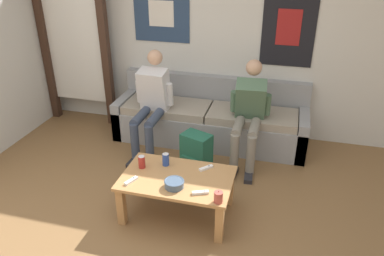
% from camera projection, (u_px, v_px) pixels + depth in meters
% --- Properties ---
extents(ground_plane, '(18.00, 18.00, 0.00)m').
position_uv_depth(ground_plane, '(141.00, 244.00, 3.24)').
color(ground_plane, brown).
extents(wall_back, '(10.00, 0.07, 2.55)m').
position_uv_depth(wall_back, '(205.00, 35.00, 4.72)').
color(wall_back, silver).
rests_on(wall_back, ground_plane).
extents(door_frame, '(1.00, 0.10, 2.15)m').
position_uv_depth(door_frame, '(74.00, 37.00, 4.97)').
color(door_frame, '#382319').
rests_on(door_frame, ground_plane).
extents(couch, '(2.43, 0.72, 0.78)m').
position_uv_depth(couch, '(210.00, 120.00, 4.83)').
color(couch, gray).
rests_on(couch, ground_plane).
extents(coffee_table, '(1.02, 0.65, 0.41)m').
position_uv_depth(coffee_table, '(177.00, 183.00, 3.47)').
color(coffee_table, '#B27F4C').
rests_on(coffee_table, ground_plane).
extents(person_seated_adult, '(0.47, 0.84, 1.21)m').
position_uv_depth(person_seated_adult, '(151.00, 100.00, 4.47)').
color(person_seated_adult, '#384256').
rests_on(person_seated_adult, ground_plane).
extents(person_seated_teen, '(0.47, 0.89, 1.15)m').
position_uv_depth(person_seated_teen, '(249.00, 110.00, 4.25)').
color(person_seated_teen, gray).
rests_on(person_seated_teen, ground_plane).
extents(backpack, '(0.37, 0.32, 0.47)m').
position_uv_depth(backpack, '(196.00, 155.00, 4.15)').
color(backpack, '#1E5642').
rests_on(backpack, ground_plane).
extents(ceramic_bowl, '(0.18, 0.18, 0.07)m').
position_uv_depth(ceramic_bowl, '(174.00, 183.00, 3.28)').
color(ceramic_bowl, '#475B75').
rests_on(ceramic_bowl, coffee_table).
extents(pillar_candle, '(0.07, 0.07, 0.11)m').
position_uv_depth(pillar_candle, '(218.00, 197.00, 3.09)').
color(pillar_candle, '#B24C42').
rests_on(pillar_candle, coffee_table).
extents(drink_can_blue, '(0.07, 0.07, 0.12)m').
position_uv_depth(drink_can_blue, '(166.00, 159.00, 3.59)').
color(drink_can_blue, '#28479E').
rests_on(drink_can_blue, coffee_table).
extents(drink_can_red, '(0.07, 0.07, 0.12)m').
position_uv_depth(drink_can_red, '(142.00, 162.00, 3.55)').
color(drink_can_red, maroon).
rests_on(drink_can_red, coffee_table).
extents(game_controller_near_left, '(0.15, 0.09, 0.03)m').
position_uv_depth(game_controller_near_left, '(200.00, 193.00, 3.21)').
color(game_controller_near_left, white).
rests_on(game_controller_near_left, coffee_table).
extents(game_controller_near_right, '(0.09, 0.15, 0.03)m').
position_uv_depth(game_controller_near_right, '(131.00, 181.00, 3.36)').
color(game_controller_near_right, white).
rests_on(game_controller_near_right, coffee_table).
extents(game_controller_far_center, '(0.12, 0.13, 0.03)m').
position_uv_depth(game_controller_far_center, '(206.00, 168.00, 3.55)').
color(game_controller_far_center, white).
rests_on(game_controller_far_center, coffee_table).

